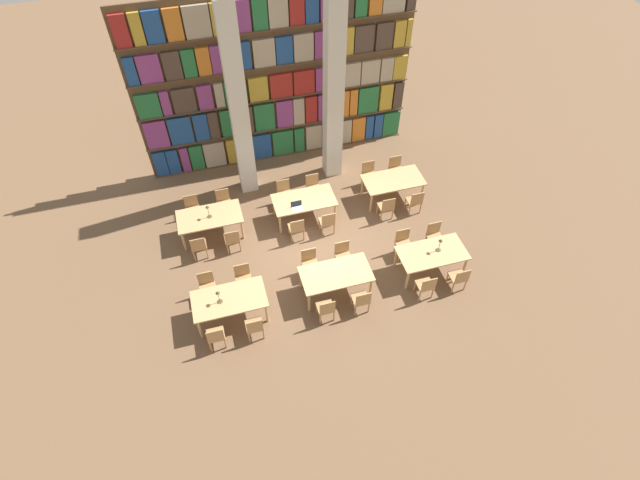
# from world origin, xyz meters

# --- Properties ---
(ground_plane) EXTENTS (40.00, 40.00, 0.00)m
(ground_plane) POSITION_xyz_m (0.00, 0.00, 0.00)
(ground_plane) COLOR brown
(bookshelf_bank) EXTENTS (8.58, 0.35, 5.50)m
(bookshelf_bank) POSITION_xyz_m (0.02, 4.65, 2.64)
(bookshelf_bank) COLOR brown
(bookshelf_bank) RESTS_ON ground_plane
(pillar_left) EXTENTS (0.51, 0.51, 6.00)m
(pillar_left) POSITION_xyz_m (-1.39, 3.29, 3.00)
(pillar_left) COLOR beige
(pillar_left) RESTS_ON ground_plane
(pillar_center) EXTENTS (0.51, 0.51, 6.00)m
(pillar_center) POSITION_xyz_m (1.39, 3.29, 3.00)
(pillar_center) COLOR beige
(pillar_center) RESTS_ON ground_plane
(reading_table_0) EXTENTS (1.83, 0.97, 0.76)m
(reading_table_0) POSITION_xyz_m (-2.71, -1.45, 0.68)
(reading_table_0) COLOR tan
(reading_table_0) RESTS_ON ground_plane
(chair_0) EXTENTS (0.42, 0.40, 0.86)m
(chair_0) POSITION_xyz_m (-3.18, -2.22, 0.46)
(chair_0) COLOR tan
(chair_0) RESTS_ON ground_plane
(chair_1) EXTENTS (0.42, 0.40, 0.86)m
(chair_1) POSITION_xyz_m (-3.18, -0.67, 0.46)
(chair_1) COLOR tan
(chair_1) RESTS_ON ground_plane
(chair_2) EXTENTS (0.42, 0.40, 0.86)m
(chair_2) POSITION_xyz_m (-2.24, -2.22, 0.46)
(chair_2) COLOR tan
(chair_2) RESTS_ON ground_plane
(chair_3) EXTENTS (0.42, 0.40, 0.86)m
(chair_3) POSITION_xyz_m (-2.24, -0.67, 0.46)
(chair_3) COLOR tan
(chair_3) RESTS_ON ground_plane
(desk_lamp_0) EXTENTS (0.14, 0.14, 0.42)m
(desk_lamp_0) POSITION_xyz_m (-2.93, -1.48, 1.04)
(desk_lamp_0) COLOR brown
(desk_lamp_0) RESTS_ON reading_table_0
(reading_table_1) EXTENTS (1.83, 0.97, 0.76)m
(reading_table_1) POSITION_xyz_m (0.06, -1.42, 0.68)
(reading_table_1) COLOR tan
(reading_table_1) RESTS_ON ground_plane
(chair_4) EXTENTS (0.42, 0.40, 0.86)m
(chair_4) POSITION_xyz_m (-0.43, -2.19, 0.46)
(chair_4) COLOR tan
(chair_4) RESTS_ON ground_plane
(chair_5) EXTENTS (0.42, 0.40, 0.86)m
(chair_5) POSITION_xyz_m (-0.43, -0.65, 0.46)
(chair_5) COLOR tan
(chair_5) RESTS_ON ground_plane
(chair_6) EXTENTS (0.42, 0.40, 0.86)m
(chair_6) POSITION_xyz_m (0.51, -2.19, 0.46)
(chair_6) COLOR tan
(chair_6) RESTS_ON ground_plane
(chair_7) EXTENTS (0.42, 0.40, 0.86)m
(chair_7) POSITION_xyz_m (0.51, -0.65, 0.46)
(chair_7) COLOR tan
(chair_7) RESTS_ON ground_plane
(reading_table_2) EXTENTS (1.83, 0.97, 0.76)m
(reading_table_2) POSITION_xyz_m (2.74, -1.46, 0.68)
(reading_table_2) COLOR tan
(reading_table_2) RESTS_ON ground_plane
(chair_8) EXTENTS (0.42, 0.40, 0.86)m
(chair_8) POSITION_xyz_m (2.26, -2.23, 0.46)
(chair_8) COLOR tan
(chair_8) RESTS_ON ground_plane
(chair_9) EXTENTS (0.42, 0.40, 0.86)m
(chair_9) POSITION_xyz_m (2.26, -0.68, 0.46)
(chair_9) COLOR tan
(chair_9) RESTS_ON ground_plane
(chair_10) EXTENTS (0.42, 0.40, 0.86)m
(chair_10) POSITION_xyz_m (3.20, -2.23, 0.46)
(chair_10) COLOR tan
(chair_10) RESTS_ON ground_plane
(chair_11) EXTENTS (0.42, 0.40, 0.86)m
(chair_11) POSITION_xyz_m (3.20, -0.68, 0.46)
(chair_11) COLOR tan
(chair_11) RESTS_ON ground_plane
(desk_lamp_1) EXTENTS (0.14, 0.14, 0.44)m
(desk_lamp_1) POSITION_xyz_m (2.92, -1.43, 1.05)
(desk_lamp_1) COLOR brown
(desk_lamp_1) RESTS_ON reading_table_2
(reading_table_3) EXTENTS (1.83, 0.97, 0.76)m
(reading_table_3) POSITION_xyz_m (-2.79, 1.53, 0.68)
(reading_table_3) COLOR tan
(reading_table_3) RESTS_ON ground_plane
(chair_12) EXTENTS (0.42, 0.40, 0.86)m
(chair_12) POSITION_xyz_m (-3.24, 0.76, 0.46)
(chair_12) COLOR tan
(chair_12) RESTS_ON ground_plane
(chair_13) EXTENTS (0.42, 0.40, 0.86)m
(chair_13) POSITION_xyz_m (-3.24, 2.30, 0.46)
(chair_13) COLOR tan
(chair_13) RESTS_ON ground_plane
(chair_14) EXTENTS (0.42, 0.40, 0.86)m
(chair_14) POSITION_xyz_m (-2.30, 0.76, 0.46)
(chair_14) COLOR tan
(chair_14) RESTS_ON ground_plane
(chair_15) EXTENTS (0.42, 0.40, 0.86)m
(chair_15) POSITION_xyz_m (-2.30, 2.30, 0.46)
(chair_15) COLOR tan
(chair_15) RESTS_ON ground_plane
(desk_lamp_2) EXTENTS (0.14, 0.14, 0.44)m
(desk_lamp_2) POSITION_xyz_m (-2.79, 1.50, 1.05)
(desk_lamp_2) COLOR brown
(desk_lamp_2) RESTS_ON reading_table_3
(reading_table_4) EXTENTS (1.83, 0.97, 0.76)m
(reading_table_4) POSITION_xyz_m (-0.03, 1.44, 0.68)
(reading_table_4) COLOR tan
(reading_table_4) RESTS_ON ground_plane
(chair_16) EXTENTS (0.42, 0.40, 0.86)m
(chair_16) POSITION_xyz_m (-0.46, 0.67, 0.46)
(chair_16) COLOR tan
(chair_16) RESTS_ON ground_plane
(chair_17) EXTENTS (0.42, 0.40, 0.86)m
(chair_17) POSITION_xyz_m (-0.46, 2.21, 0.46)
(chair_17) COLOR tan
(chair_17) RESTS_ON ground_plane
(chair_18) EXTENTS (0.42, 0.40, 0.86)m
(chair_18) POSITION_xyz_m (0.45, 0.67, 0.46)
(chair_18) COLOR tan
(chair_18) RESTS_ON ground_plane
(chair_19) EXTENTS (0.42, 0.40, 0.86)m
(chair_19) POSITION_xyz_m (0.45, 2.21, 0.46)
(chair_19) COLOR tan
(chair_19) RESTS_ON ground_plane
(laptop) EXTENTS (0.32, 0.22, 0.21)m
(laptop) POSITION_xyz_m (-0.32, 1.15, 0.80)
(laptop) COLOR silver
(laptop) RESTS_ON reading_table_4
(reading_table_5) EXTENTS (1.83, 0.97, 0.76)m
(reading_table_5) POSITION_xyz_m (2.81, 1.54, 0.68)
(reading_table_5) COLOR tan
(reading_table_5) RESTS_ON ground_plane
(chair_20) EXTENTS (0.42, 0.40, 0.86)m
(chair_20) POSITION_xyz_m (2.32, 0.77, 0.46)
(chair_20) COLOR tan
(chair_20) RESTS_ON ground_plane
(chair_21) EXTENTS (0.42, 0.40, 0.86)m
(chair_21) POSITION_xyz_m (2.32, 2.31, 0.46)
(chair_21) COLOR tan
(chair_21) RESTS_ON ground_plane
(chair_22) EXTENTS (0.42, 0.40, 0.86)m
(chair_22) POSITION_xyz_m (3.23, 0.77, 0.46)
(chair_22) COLOR tan
(chair_22) RESTS_ON ground_plane
(chair_23) EXTENTS (0.42, 0.40, 0.86)m
(chair_23) POSITION_xyz_m (3.23, 2.31, 0.46)
(chair_23) COLOR tan
(chair_23) RESTS_ON ground_plane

